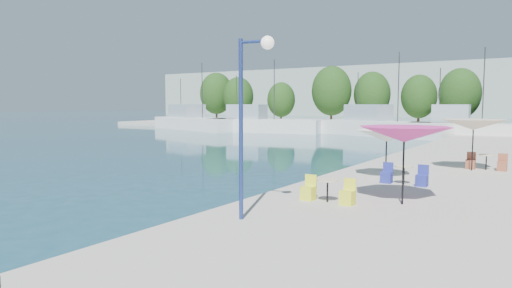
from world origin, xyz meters
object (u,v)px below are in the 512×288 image
Objects in this scene: umbrella_cream at (473,125)px; umbrella_pink at (404,134)px; umbrella_white at (387,136)px; street_lamp at (251,95)px; trawler_03 at (382,127)px; trawler_04 at (466,130)px; trawler_02 at (260,124)px; trawler_01 at (194,123)px.

umbrella_pink is at bearing -94.42° from umbrella_cream.
street_lamp is (-0.88, -9.23, 1.63)m from umbrella_white.
umbrella_pink is at bearing -53.95° from trawler_03.
trawler_04 is at bearing 14.53° from trawler_03.
umbrella_cream is (14.01, -29.91, 1.77)m from trawler_03.
umbrella_white is at bearing 113.00° from umbrella_pink.
trawler_04 is at bearing 93.21° from umbrella_white.
umbrella_cream is at bearing 85.58° from umbrella_pink.
trawler_03 is at bearing 115.10° from umbrella_cream.
trawler_02 is 50.14m from street_lamp.
trawler_04 is 34.12m from umbrella_white.
umbrella_pink is 5.29m from umbrella_white.
umbrella_cream is at bearing -16.57° from trawler_01.
trawler_02 is at bearing 129.96° from umbrella_white.
umbrella_cream is (2.79, 4.60, 0.38)m from umbrella_white.
umbrella_cream is at bearing -47.49° from trawler_03.
trawler_03 is 36.31m from umbrella_white.
umbrella_white is 0.53× the size of street_lamp.
umbrella_cream is 0.60× the size of street_lamp.
trawler_02 is 41.72m from umbrella_cream.
umbrella_white is at bearing -59.26° from trawler_02.
trawler_03 is 6.46× the size of umbrella_white.
street_lamp is at bearing -59.30° from trawler_03.
trawler_03 reaches higher than umbrella_pink.
umbrella_pink reaches higher than umbrella_white.
umbrella_pink is 0.98× the size of umbrella_cream.
umbrella_white is (1.91, -34.04, 1.39)m from trawler_04.
trawler_04 reaches higher than umbrella_pink.
trawler_03 reaches higher than street_lamp.
trawler_03 is at bearing 95.62° from street_lamp.
trawler_04 is at bearing -7.00° from trawler_02.
umbrella_cream is (42.17, -28.26, 1.77)m from trawler_01.
trawler_02 is at bearing 128.13° from umbrella_pink.
trawler_01 is 6.85× the size of umbrella_white.
trawler_04 is 2.49× the size of street_lamp.
trawler_02 and trawler_03 have the same top height.
umbrella_cream is (4.70, -29.44, 1.77)m from trawler_04.
street_lamp reaches higher than umbrella_cream.
trawler_01 is at bearing -159.25° from trawler_03.
trawler_04 is 29.86m from umbrella_cream.
trawler_02 is 6.27× the size of umbrella_white.
trawler_02 is at bearing 18.11° from trawler_01.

